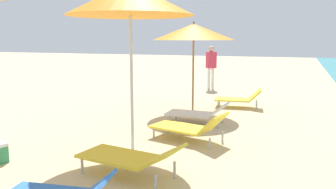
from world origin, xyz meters
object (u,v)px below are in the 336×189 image
object	(u,v)px
lounger_third_shoreside	(190,127)
lounger_farthest_shoreside	(239,98)
person_walking_near	(211,63)
lounger_third_inland	(131,157)
umbrella_farthest	(194,32)
lounger_farthest_inland	(198,113)

from	to	relation	value
lounger_third_shoreside	lounger_farthest_shoreside	size ratio (longest dim) A/B	1.16
person_walking_near	lounger_third_shoreside	bearing A→B (deg)	-33.11
lounger_third_inland	umbrella_farthest	world-z (taller)	umbrella_farthest
umbrella_farthest	person_walking_near	bearing A→B (deg)	97.68
umbrella_farthest	lounger_farthest_inland	bearing A→B (deg)	-67.25
lounger_farthest_shoreside	person_walking_near	xyz separation A→B (m)	(-1.62, 3.14, 0.76)
umbrella_farthest	lounger_third_inland	bearing A→B (deg)	-83.99
lounger_third_shoreside	lounger_farthest_shoreside	world-z (taller)	lounger_third_shoreside
umbrella_farthest	lounger_farthest_shoreside	xyz separation A→B (m)	(1.06, 1.07, -1.85)
lounger_third_inland	umbrella_farthest	xyz separation A→B (m)	(-0.47, 4.49, 1.82)
umbrella_farthest	lounger_farthest_inland	xyz separation A→B (m)	(0.49, -1.17, -1.86)
lounger_third_shoreside	person_walking_near	size ratio (longest dim) A/B	0.93
lounger_third_inland	lounger_farthest_inland	world-z (taller)	lounger_third_inland
umbrella_farthest	lounger_farthest_shoreside	size ratio (longest dim) A/B	1.77
lounger_third_shoreside	lounger_third_inland	bearing A→B (deg)	96.33
lounger_farthest_shoreside	person_walking_near	world-z (taller)	person_walking_near
lounger_farthest_inland	person_walking_near	bearing A→B (deg)	-79.44
lounger_farthest_shoreside	lounger_third_inland	bearing A→B (deg)	76.29
lounger_third_shoreside	umbrella_farthest	xyz separation A→B (m)	(-0.71, 2.52, 1.84)
lounger_third_inland	person_walking_near	world-z (taller)	person_walking_near
lounger_farthest_shoreside	lounger_farthest_inland	distance (m)	2.32
umbrella_farthest	lounger_farthest_shoreside	bearing A→B (deg)	45.42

